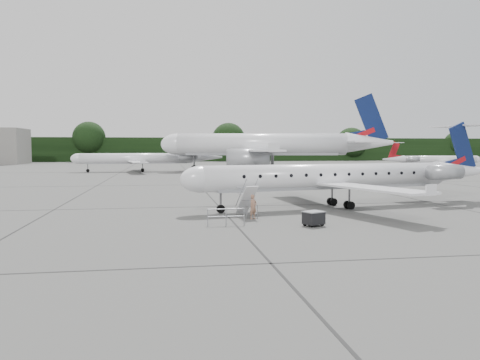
{
  "coord_description": "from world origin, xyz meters",
  "views": [
    {
      "loc": [
        -10.8,
        -30.25,
        4.69
      ],
      "look_at": [
        -5.38,
        3.48,
        2.3
      ],
      "focal_mm": 35.0,
      "sensor_mm": 36.0,
      "label": 1
    }
  ],
  "objects": [
    {
      "name": "ground",
      "position": [
        0.0,
        0.0,
        0.0
      ],
      "size": [
        320.0,
        320.0,
        0.0
      ],
      "primitive_type": "plane",
      "color": "#565553",
      "rests_on": "ground"
    },
    {
      "name": "bg_narrowbody",
      "position": [
        7.3,
        56.67,
        7.3
      ],
      "size": [
        44.98,
        35.63,
        14.6
      ],
      "primitive_type": null,
      "rotation": [
        0.0,
        0.0,
        -0.17
      ],
      "color": "white",
      "rests_on": "ground"
    },
    {
      "name": "bg_regional_left",
      "position": [
        -16.09,
        61.58,
        3.57
      ],
      "size": [
        28.18,
        20.98,
        7.14
      ],
      "primitive_type": null,
      "rotation": [
        0.0,
        0.0,
        0.05
      ],
      "color": "white",
      "rests_on": "ground"
    },
    {
      "name": "passenger",
      "position": [
        -5.12,
        -0.38,
        0.8
      ],
      "size": [
        0.7,
        0.66,
        1.61
      ],
      "primitive_type": "imported",
      "rotation": [
        0.0,
        0.0,
        0.63
      ],
      "color": "#9A6B54",
      "rests_on": "ground"
    },
    {
      "name": "bg_regional_right",
      "position": [
        47.26,
        61.55,
        2.9
      ],
      "size": [
        23.2,
        17.45,
        5.81
      ],
      "primitive_type": null,
      "rotation": [
        0.0,
        0.0,
        3.21
      ],
      "color": "white",
      "rests_on": "ground"
    },
    {
      "name": "baggage_cart",
      "position": [
        -2.08,
        -3.66,
        0.48
      ],
      "size": [
        1.37,
        1.26,
        0.95
      ],
      "primitive_type": null,
      "rotation": [
        0.0,
        0.0,
        0.43
      ],
      "color": "black",
      "rests_on": "ground"
    },
    {
      "name": "main_regional_jet",
      "position": [
        1.85,
        4.34,
        3.4
      ],
      "size": [
        29.75,
        23.9,
        6.81
      ],
      "primitive_type": null,
      "rotation": [
        0.0,
        0.0,
        0.2
      ],
      "color": "white",
      "rests_on": "ground"
    },
    {
      "name": "airstair",
      "position": [
        -5.36,
        0.81,
        1.07
      ],
      "size": [
        1.25,
        2.25,
        2.13
      ],
      "primitive_type": null,
      "rotation": [
        0.0,
        0.0,
        0.2
      ],
      "color": "white",
      "rests_on": "ground"
    },
    {
      "name": "treeline",
      "position": [
        0.0,
        130.0,
        4.0
      ],
      "size": [
        260.0,
        4.0,
        8.0
      ],
      "primitive_type": "cube",
      "color": "black",
      "rests_on": "ground"
    },
    {
      "name": "safety_railing",
      "position": [
        -7.22,
        -2.68,
        0.5
      ],
      "size": [
        2.2,
        0.1,
        1.0
      ],
      "primitive_type": null,
      "rotation": [
        0.0,
        0.0,
        -0.01
      ],
      "color": "gray",
      "rests_on": "ground"
    }
  ]
}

